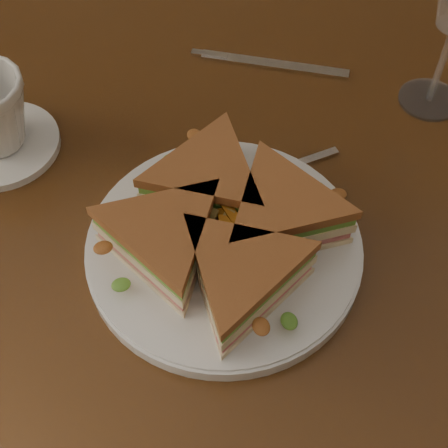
{
  "coord_description": "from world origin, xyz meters",
  "views": [
    {
      "loc": [
        0.01,
        -0.45,
        1.31
      ],
      "look_at": [
        0.02,
        -0.08,
        0.8
      ],
      "focal_mm": 50.0,
      "sensor_mm": 36.0,
      "label": 1
    }
  ],
  "objects_px": {
    "table": "(205,240)",
    "spoon": "(233,185)",
    "saucer": "(1,145)",
    "plate": "(224,247)",
    "knife": "(264,63)",
    "sandwich_wedges": "(224,227)"
  },
  "relations": [
    {
      "from": "table",
      "to": "spoon",
      "type": "height_order",
      "value": "spoon"
    },
    {
      "from": "saucer",
      "to": "plate",
      "type": "bearing_deg",
      "value": -30.94
    },
    {
      "from": "table",
      "to": "knife",
      "type": "relative_size",
      "value": 5.66
    },
    {
      "from": "spoon",
      "to": "sandwich_wedges",
      "type": "bearing_deg",
      "value": -120.53
    },
    {
      "from": "saucer",
      "to": "sandwich_wedges",
      "type": "bearing_deg",
      "value": -30.94
    },
    {
      "from": "knife",
      "to": "saucer",
      "type": "distance_m",
      "value": 0.36
    },
    {
      "from": "sandwich_wedges",
      "to": "saucer",
      "type": "bearing_deg",
      "value": 149.06
    },
    {
      "from": "knife",
      "to": "saucer",
      "type": "relative_size",
      "value": 1.5
    },
    {
      "from": "plate",
      "to": "saucer",
      "type": "relative_size",
      "value": 2.05
    },
    {
      "from": "table",
      "to": "sandwich_wedges",
      "type": "relative_size",
      "value": 3.93
    },
    {
      "from": "plate",
      "to": "knife",
      "type": "xyz_separation_m",
      "value": [
        0.06,
        0.3,
        -0.01
      ]
    },
    {
      "from": "plate",
      "to": "saucer",
      "type": "height_order",
      "value": "plate"
    },
    {
      "from": "plate",
      "to": "saucer",
      "type": "distance_m",
      "value": 0.31
    },
    {
      "from": "table",
      "to": "knife",
      "type": "height_order",
      "value": "knife"
    },
    {
      "from": "sandwich_wedges",
      "to": "saucer",
      "type": "height_order",
      "value": "sandwich_wedges"
    },
    {
      "from": "table",
      "to": "spoon",
      "type": "bearing_deg",
      "value": 6.33
    },
    {
      "from": "sandwich_wedges",
      "to": "spoon",
      "type": "bearing_deg",
      "value": 81.69
    },
    {
      "from": "table",
      "to": "sandwich_wedges",
      "type": "xyz_separation_m",
      "value": [
        0.02,
        -0.08,
        0.14
      ]
    },
    {
      "from": "sandwich_wedges",
      "to": "knife",
      "type": "height_order",
      "value": "sandwich_wedges"
    },
    {
      "from": "spoon",
      "to": "saucer",
      "type": "xyz_separation_m",
      "value": [
        -0.28,
        0.07,
        0.0
      ]
    },
    {
      "from": "spoon",
      "to": "saucer",
      "type": "distance_m",
      "value": 0.29
    },
    {
      "from": "table",
      "to": "knife",
      "type": "bearing_deg",
      "value": 68.83
    }
  ]
}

